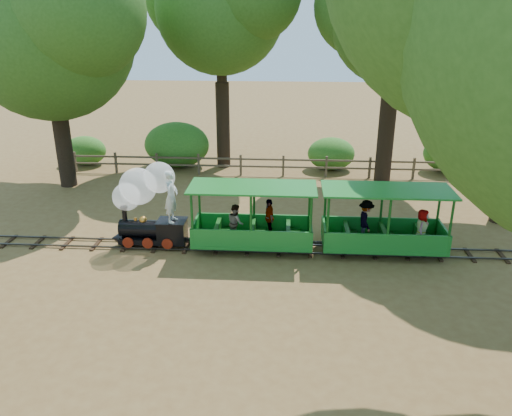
# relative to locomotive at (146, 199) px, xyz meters

# --- Properties ---
(ground) EXTENTS (90.00, 90.00, 0.00)m
(ground) POSITION_rel_locomotive_xyz_m (3.23, -0.06, -1.63)
(ground) COLOR olive
(ground) RESTS_ON ground
(track) EXTENTS (22.00, 1.00, 0.10)m
(track) POSITION_rel_locomotive_xyz_m (3.23, -0.06, -1.56)
(track) COLOR #3F3D3A
(track) RESTS_ON ground
(locomotive) EXTENTS (2.50, 1.18, 2.87)m
(locomotive) POSITION_rel_locomotive_xyz_m (0.00, 0.00, 0.00)
(locomotive) COLOR black
(locomotive) RESTS_ON ground
(carriage_front) EXTENTS (3.94, 1.61, 2.05)m
(carriage_front) POSITION_rel_locomotive_xyz_m (3.38, -0.05, -0.80)
(carriage_front) COLOR #1A7726
(carriage_front) RESTS_ON track
(carriage_rear) EXTENTS (3.94, 1.61, 2.05)m
(carriage_rear) POSITION_rel_locomotive_xyz_m (7.49, -0.06, -0.77)
(carriage_rear) COLOR #1A7726
(carriage_rear) RESTS_ON track
(oak_nw) EXTENTS (8.60, 7.57, 9.81)m
(oak_nw) POSITION_rel_locomotive_xyz_m (-5.30, 6.03, 5.10)
(oak_nw) COLOR #2D2116
(oak_nw) RESTS_ON ground
(oak_nc) EXTENTS (7.32, 6.44, 10.28)m
(oak_nc) POSITION_rel_locomotive_xyz_m (1.20, 9.52, 6.01)
(oak_nc) COLOR #2D2116
(oak_nc) RESTS_ON ground
(oak_ne) EXTENTS (6.70, 5.90, 9.62)m
(oak_ne) POSITION_rel_locomotive_xyz_m (8.70, 7.51, 5.56)
(oak_ne) COLOR #2D2116
(oak_ne) RESTS_ON ground
(fence) EXTENTS (18.10, 0.10, 1.00)m
(fence) POSITION_rel_locomotive_xyz_m (3.23, 7.94, -1.05)
(fence) COLOR brown
(fence) RESTS_ON ground
(shrub_west) EXTENTS (2.10, 1.62, 1.46)m
(shrub_west) POSITION_rel_locomotive_xyz_m (-5.77, 9.24, -0.90)
(shrub_west) COLOR #2D6B1E
(shrub_west) RESTS_ON ground
(shrub_mid_w) EXTENTS (3.21, 2.47, 2.22)m
(shrub_mid_w) POSITION_rel_locomotive_xyz_m (-1.06, 9.24, -0.52)
(shrub_mid_w) COLOR #2D6B1E
(shrub_mid_w) RESTS_ON ground
(shrub_mid_e) EXTENTS (2.28, 1.75, 1.58)m
(shrub_mid_e) POSITION_rel_locomotive_xyz_m (6.53, 9.24, -0.84)
(shrub_mid_e) COLOR #2D6B1E
(shrub_mid_e) RESTS_ON ground
(shrub_east) EXTENTS (2.60, 2.00, 1.80)m
(shrub_east) POSITION_rel_locomotive_xyz_m (12.23, 9.24, -0.73)
(shrub_east) COLOR #2D6B1E
(shrub_east) RESTS_ON ground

